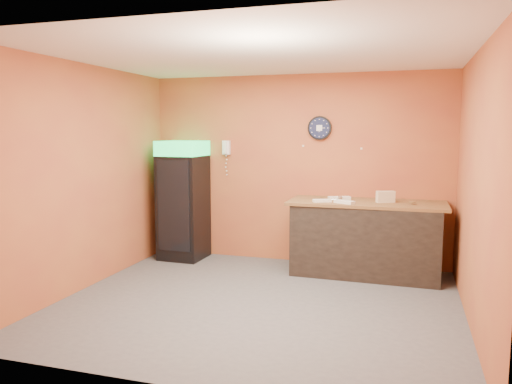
% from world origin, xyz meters
% --- Properties ---
extents(floor, '(4.50, 4.50, 0.00)m').
position_xyz_m(floor, '(0.00, 0.00, 0.00)').
color(floor, '#47474C').
rests_on(floor, ground).
extents(back_wall, '(4.50, 0.02, 2.80)m').
position_xyz_m(back_wall, '(0.00, 2.00, 1.40)').
color(back_wall, '#B46532').
rests_on(back_wall, floor).
extents(left_wall, '(0.02, 4.00, 2.80)m').
position_xyz_m(left_wall, '(-2.25, 0.00, 1.40)').
color(left_wall, '#B46532').
rests_on(left_wall, floor).
extents(right_wall, '(0.02, 4.00, 2.80)m').
position_xyz_m(right_wall, '(2.25, 0.00, 1.40)').
color(right_wall, '#B46532').
rests_on(right_wall, floor).
extents(ceiling, '(4.50, 4.00, 0.02)m').
position_xyz_m(ceiling, '(0.00, 0.00, 2.80)').
color(ceiling, white).
rests_on(ceiling, back_wall).
extents(beverage_cooler, '(0.66, 0.67, 1.82)m').
position_xyz_m(beverage_cooler, '(-1.70, 1.61, 0.89)').
color(beverage_cooler, black).
rests_on(beverage_cooler, floor).
extents(prep_counter, '(1.97, 0.91, 0.97)m').
position_xyz_m(prep_counter, '(1.08, 1.57, 0.49)').
color(prep_counter, black).
rests_on(prep_counter, floor).
extents(wall_clock, '(0.35, 0.06, 0.35)m').
position_xyz_m(wall_clock, '(0.35, 1.97, 2.01)').
color(wall_clock, black).
rests_on(wall_clock, back_wall).
extents(wall_phone, '(0.12, 0.10, 0.21)m').
position_xyz_m(wall_phone, '(-1.10, 1.95, 1.72)').
color(wall_phone, white).
rests_on(wall_phone, back_wall).
extents(butcher_paper, '(2.11, 0.90, 0.04)m').
position_xyz_m(butcher_paper, '(1.08, 1.57, 0.99)').
color(butcher_paper, brown).
rests_on(butcher_paper, prep_counter).
extents(sub_roll_stack, '(0.26, 0.18, 0.16)m').
position_xyz_m(sub_roll_stack, '(1.33, 1.55, 1.09)').
color(sub_roll_stack, beige).
rests_on(sub_roll_stack, butcher_paper).
extents(wrapped_sandwich_left, '(0.27, 0.19, 0.04)m').
position_xyz_m(wrapped_sandwich_left, '(0.50, 1.35, 1.03)').
color(wrapped_sandwich_left, silver).
rests_on(wrapped_sandwich_left, butcher_paper).
extents(wrapped_sandwich_mid, '(0.29, 0.22, 0.04)m').
position_xyz_m(wrapped_sandwich_mid, '(0.81, 1.31, 1.03)').
color(wrapped_sandwich_mid, silver).
rests_on(wrapped_sandwich_mid, butcher_paper).
extents(wrapped_sandwich_right, '(0.33, 0.23, 0.04)m').
position_xyz_m(wrapped_sandwich_right, '(0.69, 1.65, 1.04)').
color(wrapped_sandwich_right, silver).
rests_on(wrapped_sandwich_right, butcher_paper).
extents(kitchen_tool, '(0.06, 0.06, 0.06)m').
position_xyz_m(kitchen_tool, '(0.72, 1.56, 1.04)').
color(kitchen_tool, silver).
rests_on(kitchen_tool, butcher_paper).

